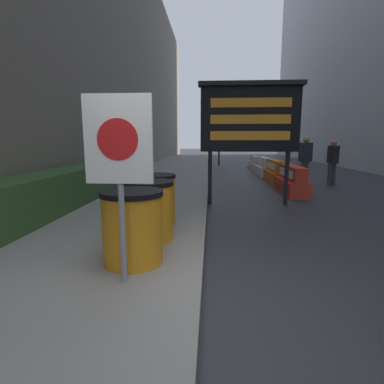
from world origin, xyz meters
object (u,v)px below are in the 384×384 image
object	(u,v)px
jersey_barrier_cream	(257,165)
traffic_light_near_curb	(219,126)
jersey_barrier_white	(264,167)
pedestrian_passerby	(305,156)
jersey_barrier_orange_far	(275,173)
warning_sign	(119,154)
traffic_cone_mid	(251,162)
barrel_drum_middle	(149,210)
traffic_light_far_side	(292,123)
barrel_drum_back	(155,199)
message_board	(250,118)
pedestrian_worker	(333,158)
barrel_drum_foreground	(133,227)
traffic_cone_near	(261,161)
jersey_barrier_red_striped	(292,181)

from	to	relation	value
jersey_barrier_cream	traffic_light_near_curb	xyz separation A→B (m)	(-1.95, 3.47, 2.22)
jersey_barrier_white	pedestrian_passerby	world-z (taller)	pedestrian_passerby
jersey_barrier_cream	jersey_barrier_orange_far	bearing A→B (deg)	-90.00
jersey_barrier_white	warning_sign	bearing A→B (deg)	-106.41
traffic_cone_mid	pedestrian_passerby	world-z (taller)	pedestrian_passerby
barrel_drum_middle	jersey_barrier_white	distance (m)	10.56
traffic_cone_mid	traffic_light_far_side	bearing A→B (deg)	56.95
jersey_barrier_white	jersey_barrier_cream	world-z (taller)	jersey_barrier_white
barrel_drum_back	message_board	bearing A→B (deg)	52.65
traffic_cone_mid	pedestrian_worker	bearing A→B (deg)	-73.12
warning_sign	traffic_cone_mid	size ratio (longest dim) A/B	2.42
traffic_light_far_side	message_board	bearing A→B (deg)	-107.72
message_board	traffic_light_far_side	world-z (taller)	traffic_light_far_side
barrel_drum_foreground	jersey_barrier_white	size ratio (longest dim) A/B	0.43
message_board	traffic_light_near_curb	bearing A→B (deg)	91.92
message_board	jersey_barrier_white	size ratio (longest dim) A/B	1.48
jersey_barrier_white	traffic_light_far_side	size ratio (longest dim) A/B	0.49
barrel_drum_foreground	jersey_barrier_white	world-z (taller)	barrel_drum_foreground
warning_sign	traffic_cone_near	distance (m)	17.31
barrel_drum_foreground	pedestrian_worker	distance (m)	9.54
pedestrian_passerby	warning_sign	bearing A→B (deg)	-156.44
traffic_cone_near	barrel_drum_back	bearing A→B (deg)	-106.18
jersey_barrier_red_striped	jersey_barrier_orange_far	xyz separation A→B (m)	(0.00, 2.50, 0.01)
barrel_drum_foreground	message_board	world-z (taller)	message_board
warning_sign	pedestrian_passerby	world-z (taller)	warning_sign
jersey_barrier_orange_far	warning_sign	bearing A→B (deg)	-110.63
barrel_drum_foreground	barrel_drum_middle	distance (m)	0.85
jersey_barrier_red_striped	jersey_barrier_cream	bearing A→B (deg)	90.00
warning_sign	message_board	xyz separation A→B (m)	(1.81, 4.70, 0.66)
warning_sign	jersey_barrier_cream	world-z (taller)	warning_sign
jersey_barrier_white	traffic_light_near_curb	distance (m)	6.32
jersey_barrier_red_striped	jersey_barrier_white	bearing A→B (deg)	90.00
jersey_barrier_white	traffic_cone_near	world-z (taller)	jersey_barrier_white
jersey_barrier_orange_far	jersey_barrier_red_striped	bearing A→B (deg)	-90.00
warning_sign	traffic_cone_mid	xyz separation A→B (m)	(3.27, 15.16, -1.10)
jersey_barrier_orange_far	traffic_light_far_side	xyz separation A→B (m)	(3.62, 11.96, 2.57)
traffic_cone_mid	traffic_light_far_side	xyz separation A→B (m)	(3.71, 5.70, 2.57)
barrel_drum_back	warning_sign	xyz separation A→B (m)	(0.09, -2.22, 0.88)
traffic_cone_near	pedestrian_passerby	world-z (taller)	pedestrian_passerby
barrel_drum_foreground	traffic_cone_mid	world-z (taller)	barrel_drum_foreground
jersey_barrier_white	traffic_light_far_side	bearing A→B (deg)	69.10
warning_sign	jersey_barrier_cream	size ratio (longest dim) A/B	1.01
barrel_drum_foreground	jersey_barrier_cream	world-z (taller)	barrel_drum_foreground
barrel_drum_foreground	message_board	xyz separation A→B (m)	(1.84, 4.18, 1.54)
barrel_drum_back	warning_sign	size ratio (longest dim) A/B	0.46
jersey_barrier_orange_far	pedestrian_passerby	world-z (taller)	pedestrian_passerby
pedestrian_worker	traffic_light_far_side	bearing A→B (deg)	170.67
traffic_cone_near	traffic_light_near_curb	size ratio (longest dim) A/B	0.19
traffic_cone_near	traffic_cone_mid	world-z (taller)	traffic_cone_mid
pedestrian_passerby	jersey_barrier_orange_far	bearing A→B (deg)	110.56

